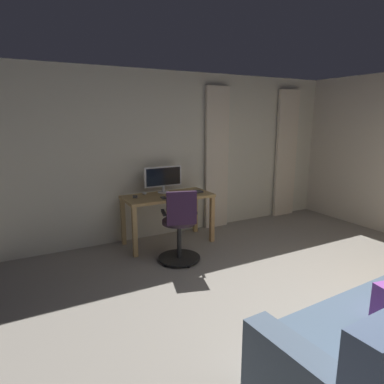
# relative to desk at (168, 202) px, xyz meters

# --- Properties ---
(ground_plane) EXTENTS (8.40, 8.40, 0.00)m
(ground_plane) POSITION_rel_desk_xyz_m (-0.50, 2.78, -0.64)
(ground_plane) COLOR gray
(back_room_partition) EXTENTS (5.76, 0.10, 2.56)m
(back_room_partition) POSITION_rel_desk_xyz_m (-0.50, -0.45, 0.65)
(back_room_partition) COLOR beige
(back_room_partition) RESTS_ON ground
(curtain_left_panel) EXTENTS (0.47, 0.06, 2.37)m
(curtain_left_panel) POSITION_rel_desk_xyz_m (-2.62, -0.34, 0.55)
(curtain_left_panel) COLOR beige
(curtain_left_panel) RESTS_ON ground
(curtain_right_panel) EXTENTS (0.43, 0.06, 2.37)m
(curtain_right_panel) POSITION_rel_desk_xyz_m (-1.07, -0.34, 0.55)
(curtain_right_panel) COLOR beige
(curtain_right_panel) RESTS_ON ground
(desk) EXTENTS (1.31, 0.61, 0.75)m
(desk) POSITION_rel_desk_xyz_m (0.00, 0.00, 0.00)
(desk) COLOR tan
(desk) RESTS_ON ground
(office_chair) EXTENTS (0.56, 0.56, 0.99)m
(office_chair) POSITION_rel_desk_xyz_m (0.16, 0.72, -0.17)
(office_chair) COLOR black
(office_chair) RESTS_ON ground
(computer_monitor) EXTENTS (0.60, 0.18, 0.40)m
(computer_monitor) POSITION_rel_desk_xyz_m (-0.01, -0.19, 0.34)
(computer_monitor) COLOR white
(computer_monitor) RESTS_ON desk
(computer_keyboard) EXTENTS (0.40, 0.12, 0.02)m
(computer_keyboard) POSITION_rel_desk_xyz_m (-0.35, 0.06, 0.12)
(computer_keyboard) COLOR #333338
(computer_keyboard) RESTS_ON desk
(computer_mouse) EXTENTS (0.06, 0.10, 0.04)m
(computer_mouse) POSITION_rel_desk_xyz_m (0.29, -0.19, 0.13)
(computer_mouse) COLOR white
(computer_mouse) RESTS_ON desk
(cell_phone_by_monitor) EXTENTS (0.09, 0.15, 0.01)m
(cell_phone_by_monitor) POSITION_rel_desk_xyz_m (0.14, 0.16, 0.12)
(cell_phone_by_monitor) COLOR black
(cell_phone_by_monitor) RESTS_ON desk
(cell_phone_face_up) EXTENTS (0.11, 0.16, 0.01)m
(cell_phone_face_up) POSITION_rel_desk_xyz_m (0.47, -0.10, 0.12)
(cell_phone_face_up) COLOR #333338
(cell_phone_face_up) RESTS_ON desk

